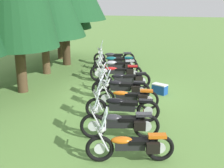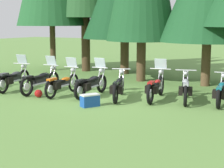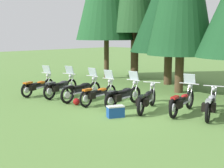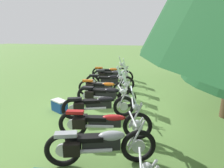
# 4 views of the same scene
# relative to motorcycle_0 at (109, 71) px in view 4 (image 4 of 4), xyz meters

# --- Properties ---
(ground_plane) EXTENTS (80.00, 80.00, 0.00)m
(ground_plane) POSITION_rel_motorcycle_0_xyz_m (5.06, 1.27, -0.45)
(ground_plane) COLOR #608C42
(motorcycle_0) EXTENTS (0.84, 2.13, 1.36)m
(motorcycle_0) POSITION_rel_motorcycle_0_xyz_m (0.00, 0.00, 0.00)
(motorcycle_0) COLOR black
(motorcycle_0) RESTS_ON ground_plane
(motorcycle_1) EXTENTS (0.90, 2.22, 1.39)m
(motorcycle_1) POSITION_rel_motorcycle_0_xyz_m (1.14, 0.48, 0.04)
(motorcycle_1) COLOR black
(motorcycle_1) RESTS_ON ground_plane
(motorcycle_2) EXTENTS (0.72, 2.40, 1.38)m
(motorcycle_2) POSITION_rel_motorcycle_0_xyz_m (2.40, 0.70, 0.03)
(motorcycle_2) COLOR black
(motorcycle_2) RESTS_ON ground_plane
(motorcycle_3) EXTENTS (0.66, 2.26, 1.37)m
(motorcycle_3) POSITION_rel_motorcycle_0_xyz_m (3.46, 0.67, 0.01)
(motorcycle_3) COLOR black
(motorcycle_3) RESTS_ON ground_plane
(motorcycle_4) EXTENTS (0.68, 2.29, 1.36)m
(motorcycle_4) POSITION_rel_motorcycle_0_xyz_m (4.47, 1.08, 0.01)
(motorcycle_4) COLOR black
(motorcycle_4) RESTS_ON ground_plane
(motorcycle_5) EXTENTS (1.09, 2.23, 1.01)m
(motorcycle_5) POSITION_rel_motorcycle_0_xyz_m (5.60, 1.16, -0.01)
(motorcycle_5) COLOR black
(motorcycle_5) RESTS_ON ground_plane
(motorcycle_6) EXTENTS (0.88, 2.40, 1.39)m
(motorcycle_6) POSITION_rel_motorcycle_0_xyz_m (6.78, 1.73, 0.01)
(motorcycle_6) COLOR black
(motorcycle_6) RESTS_ON ground_plane
(motorcycle_7) EXTENTS (1.03, 2.21, 1.03)m
(motorcycle_7) POSITION_rel_motorcycle_0_xyz_m (7.79, 1.95, 0.01)
(motorcycle_7) COLOR black
(motorcycle_7) RESTS_ON ground_plane
(picnic_cooler) EXTENTS (0.56, 0.68, 0.41)m
(picnic_cooler) POSITION_rel_motorcycle_0_xyz_m (5.39, -0.33, -0.25)
(picnic_cooler) COLOR #19479E
(picnic_cooler) RESTS_ON ground_plane
(dropped_helmet) EXTENTS (0.29, 0.29, 0.29)m
(dropped_helmet) POSITION_rel_motorcycle_0_xyz_m (2.96, -0.09, -0.31)
(dropped_helmet) COLOR maroon
(dropped_helmet) RESTS_ON ground_plane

